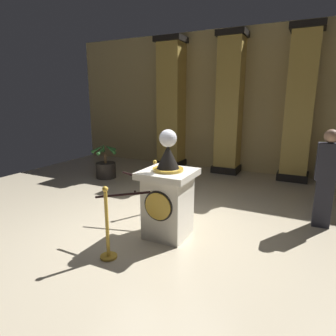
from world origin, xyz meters
The scene contains 11 objects.
ground_plane centered at (0.00, 0.00, 0.00)m, with size 11.10×11.10×0.00m, color beige.
back_wall centered at (0.00, 4.72, 2.09)m, with size 11.10×0.16×4.17m, color tan.
pedestal_clock centered at (0.31, -0.28, 0.68)m, with size 0.81×0.81×1.74m.
stanchion_near centered at (-0.38, 0.54, 0.37)m, with size 0.24×0.24×1.05m.
stanchion_far centered at (-0.13, -1.28, 0.37)m, with size 0.24×0.24×1.06m.
velvet_rope centered at (-0.25, -0.37, 0.79)m, with size 1.04×1.07×0.22m.
column_left centered at (-1.88, 4.34, 1.99)m, with size 0.88×0.88×4.01m.
column_right centered at (1.88, 4.34, 1.99)m, with size 0.82×0.82×4.01m.
column_centre_rear centered at (0.00, 4.34, 1.99)m, with size 0.81×0.81×4.01m.
potted_palm_left centered at (-2.86, 2.10, 0.30)m, with size 0.73×0.77×1.01m.
bystander_guest centered at (2.56, 1.25, 0.91)m, with size 0.37×0.24×1.71m.
Camera 1 is at (2.30, -4.20, 2.20)m, focal length 31.01 mm.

